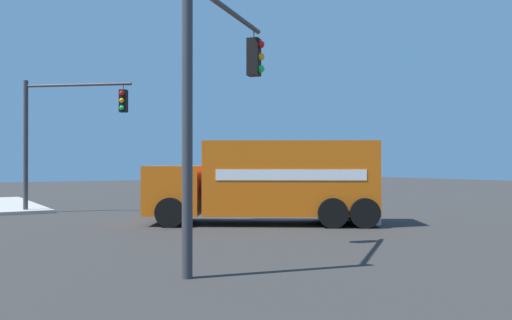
% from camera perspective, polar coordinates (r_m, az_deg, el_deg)
% --- Properties ---
extents(ground_plane, '(100.00, 100.00, 0.00)m').
position_cam_1_polar(ground_plane, '(21.07, 3.58, -6.19)').
color(ground_plane, '#33302D').
extents(delivery_truck, '(6.51, 8.08, 2.91)m').
position_cam_1_polar(delivery_truck, '(19.28, 1.50, -2.22)').
color(delivery_truck, orange).
rests_on(delivery_truck, ground).
extents(traffic_light_primary, '(3.26, 3.82, 5.61)m').
position_cam_1_polar(traffic_light_primary, '(24.87, -19.78, 3.68)').
color(traffic_light_primary, '#38383D').
rests_on(traffic_light_primary, sidewalk_corner_far).
extents(traffic_light_secondary, '(2.85, 3.34, 5.81)m').
position_cam_1_polar(traffic_light_secondary, '(11.57, -4.19, 8.04)').
color(traffic_light_secondary, '#38383D').
rests_on(traffic_light_secondary, ground).
extents(pickup_navy, '(2.34, 5.24, 1.38)m').
position_cam_1_polar(pickup_navy, '(34.22, -2.39, -2.73)').
color(pickup_navy, navy).
rests_on(pickup_navy, ground).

